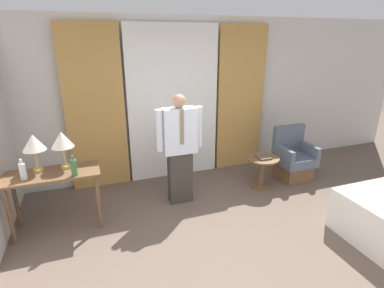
# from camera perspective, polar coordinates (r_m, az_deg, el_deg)

# --- Properties ---
(ground_plane) EXTENTS (16.00, 16.00, 0.00)m
(ground_plane) POSITION_cam_1_polar(r_m,az_deg,el_deg) (3.52, 9.86, -22.78)
(ground_plane) COLOR brown
(wall_back) EXTENTS (10.00, 0.06, 2.70)m
(wall_back) POSITION_cam_1_polar(r_m,az_deg,el_deg) (5.21, -3.94, 8.47)
(wall_back) COLOR beige
(wall_back) RESTS_ON ground_plane
(curtain_sheer_center) EXTENTS (1.55, 0.06, 2.58)m
(curtain_sheer_center) POSITION_cam_1_polar(r_m,az_deg,el_deg) (5.10, -3.52, 7.54)
(curtain_sheer_center) COLOR white
(curtain_sheer_center) RESTS_ON ground_plane
(curtain_drape_left) EXTENTS (0.90, 0.06, 2.58)m
(curtain_drape_left) POSITION_cam_1_polar(r_m,az_deg,el_deg) (4.91, -17.95, 6.15)
(curtain_drape_left) COLOR #B28442
(curtain_drape_left) RESTS_ON ground_plane
(curtain_drape_right) EXTENTS (0.90, 0.06, 2.58)m
(curtain_drape_right) POSITION_cam_1_polar(r_m,az_deg,el_deg) (5.58, 9.22, 8.38)
(curtain_drape_right) COLOR #B28442
(curtain_drape_right) RESTS_ON ground_plane
(desk) EXTENTS (1.12, 0.50, 0.78)m
(desk) POSITION_cam_1_polar(r_m,az_deg,el_deg) (4.15, -24.83, -6.68)
(desk) COLOR brown
(desk) RESTS_ON ground_plane
(table_lamp_left) EXTENTS (0.27, 0.27, 0.48)m
(table_lamp_left) POSITION_cam_1_polar(r_m,az_deg,el_deg) (4.08, -27.95, 0.07)
(table_lamp_left) COLOR tan
(table_lamp_left) RESTS_ON desk
(table_lamp_right) EXTENTS (0.27, 0.27, 0.48)m
(table_lamp_right) POSITION_cam_1_polar(r_m,az_deg,el_deg) (4.04, -23.52, 0.58)
(table_lamp_right) COLOR tan
(table_lamp_right) RESTS_ON desk
(bottle_near_edge) EXTENTS (0.07, 0.07, 0.26)m
(bottle_near_edge) POSITION_cam_1_polar(r_m,az_deg,el_deg) (3.86, -21.58, -4.15)
(bottle_near_edge) COLOR #336638
(bottle_near_edge) RESTS_ON desk
(bottle_by_lamp) EXTENTS (0.07, 0.07, 0.25)m
(bottle_by_lamp) POSITION_cam_1_polar(r_m,az_deg,el_deg) (4.03, -29.53, -4.48)
(bottle_by_lamp) COLOR silver
(bottle_by_lamp) RESTS_ON desk
(person) EXTENTS (0.69, 0.23, 1.63)m
(person) POSITION_cam_1_polar(r_m,az_deg,el_deg) (4.30, -2.35, -0.47)
(person) COLOR #38332D
(person) RESTS_ON ground_plane
(armchair) EXTENTS (0.59, 0.56, 0.91)m
(armchair) POSITION_cam_1_polar(r_m,az_deg,el_deg) (5.53, 18.72, -2.85)
(armchair) COLOR brown
(armchair) RESTS_ON ground_plane
(side_table) EXTENTS (0.53, 0.53, 0.53)m
(side_table) POSITION_cam_1_polar(r_m,az_deg,el_deg) (5.02, 13.16, -4.30)
(side_table) COLOR brown
(side_table) RESTS_ON ground_plane
(book) EXTENTS (0.20, 0.21, 0.03)m
(book) POSITION_cam_1_polar(r_m,az_deg,el_deg) (4.93, 13.44, -2.46)
(book) COLOR brown
(book) RESTS_ON side_table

